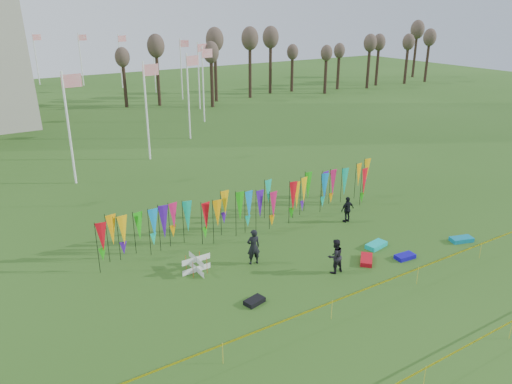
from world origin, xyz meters
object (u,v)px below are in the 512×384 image
person_right (347,209)px  kite_bag_black (255,301)px  box_kite (196,264)px  person_mid (335,256)px  kite_bag_turquoise (376,245)px  kite_bag_blue (405,256)px  person_left (253,247)px  kite_bag_red (366,260)px  kite_bag_teal (461,239)px

person_right → kite_bag_black: 10.29m
box_kite → person_mid: (5.66, -3.55, 0.44)m
kite_bag_turquoise → kite_bag_blue: (0.33, -1.70, -0.01)m
person_left → person_mid: size_ratio=1.07×
kite_bag_turquoise → kite_bag_black: size_ratio=1.35×
kite_bag_blue → person_right: bearing=83.3°
kite_bag_red → person_right: bearing=59.5°
person_mid → kite_bag_teal: bearing=172.8°
box_kite → kite_bag_turquoise: size_ratio=0.70×
kite_bag_red → person_left: bearing=149.5°
box_kite → person_mid: size_ratio=0.49×
person_left → person_right: (7.43, 1.36, -0.14)m
box_kite → kite_bag_red: box_kite is taller
box_kite → kite_bag_teal: box_kite is taller
person_right → kite_bag_red: person_right is taller
person_mid → kite_bag_red: person_mid is taller
person_left → kite_bag_blue: bearing=163.1°
box_kite → kite_bag_red: (7.72, -3.63, -0.31)m
person_mid → kite_bag_turquoise: size_ratio=1.43×
person_right → kite_bag_red: size_ratio=1.28×
person_mid → person_right: (4.56, 4.18, -0.07)m
kite_bag_blue → kite_bag_black: 8.71m
box_kite → kite_bag_turquoise: bearing=-16.3°
kite_bag_blue → kite_bag_red: 2.08m
kite_bag_teal → person_mid: bearing=171.8°
kite_bag_turquoise → kite_bag_blue: 1.73m
kite_bag_black → kite_bag_teal: (12.82, -0.95, 0.01)m
kite_bag_red → kite_bag_black: kite_bag_red is taller
box_kite → person_right: bearing=3.5°
person_right → person_left: bearing=10.5°
box_kite → person_left: bearing=-14.6°
person_left → kite_bag_black: bearing=70.2°
person_mid → kite_bag_black: 4.78m
person_right → kite_bag_turquoise: (-0.92, -3.36, -0.67)m
kite_bag_turquoise → person_right: bearing=74.6°
person_left → kite_bag_blue: size_ratio=1.80×
person_mid → kite_bag_turquoise: person_mid is taller
person_left → kite_bag_black: person_left is taller
box_kite → person_mid: bearing=-32.1°
person_right → kite_bag_turquoise: 3.55m
kite_bag_blue → person_left: bearing=151.6°
person_mid → kite_bag_turquoise: (3.64, 0.82, -0.75)m
box_kite → person_left: 2.94m
person_mid → kite_bag_teal: 8.23m
person_right → kite_bag_blue: (-0.59, -5.06, -0.69)m
kite_bag_red → kite_bag_black: (-6.77, -0.14, -0.01)m
person_right → kite_bag_red: (-2.51, -4.26, -0.68)m
kite_bag_blue → kite_bag_teal: size_ratio=0.85×
person_right → kite_bag_red: bearing=59.6°
kite_bag_black → person_left: bearing=58.7°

